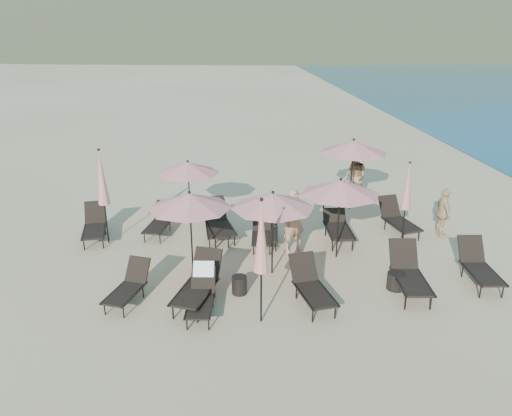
{
  "coord_description": "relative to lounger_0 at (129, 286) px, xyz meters",
  "views": [
    {
      "loc": [
        -2.23,
        -9.99,
        6.05
      ],
      "look_at": [
        -1.28,
        3.5,
        1.1
      ],
      "focal_mm": 35.0,
      "sensor_mm": 36.0,
      "label": 1
    }
  ],
  "objects": [
    {
      "name": "umbrella_open_3",
      "position": [
        1.16,
        4.77,
        1.48
      ],
      "size": [
        1.98,
        1.98,
        2.13
      ],
      "color": "black",
      "rests_on": "ground"
    },
    {
      "name": "lounger_0",
      "position": [
        0.0,
        0.0,
        0.0
      ],
      "size": [
        1.02,
        1.58,
        0.85
      ],
      "rotation": [
        0.0,
        0.0,
        -0.34
      ],
      "color": "black",
      "rests_on": "ground"
    },
    {
      "name": "lounger_1",
      "position": [
        1.62,
        -0.14,
        0.09
      ],
      "size": [
        1.23,
        1.93,
        1.04
      ],
      "rotation": [
        0.0,
        0.0,
        -0.33
      ],
      "color": "black",
      "rests_on": "ground"
    },
    {
      "name": "lounger_5",
      "position": [
        8.54,
        0.32,
        0.06
      ],
      "size": [
        0.74,
        1.73,
        0.97
      ],
      "rotation": [
        0.0,
        0.0,
        -0.06
      ],
      "color": "black",
      "rests_on": "ground"
    },
    {
      "name": "lounger_9",
      "position": [
        3.34,
        2.95,
        -0.01
      ],
      "size": [
        0.68,
        1.5,
        0.84
      ],
      "rotation": [
        0.0,
        0.0,
        -0.09
      ],
      "color": "black",
      "rests_on": "ground"
    },
    {
      "name": "lounger_13",
      "position": [
        0.27,
        4.0,
        0.01
      ],
      "size": [
        0.9,
        1.62,
        0.88
      ],
      "rotation": [
        0.0,
        0.0,
        -0.22
      ],
      "color": "black",
      "rests_on": "ground"
    },
    {
      "name": "umbrella_closed_2",
      "position": [
        -1.18,
        3.4,
        1.59
      ],
      "size": [
        0.33,
        0.33,
        2.86
      ],
      "color": "black",
      "rests_on": "ground"
    },
    {
      "name": "side_table_1",
      "position": [
        6.38,
        0.11,
        -0.19
      ],
      "size": [
        0.43,
        0.43,
        0.43
      ],
      "primitive_type": "cylinder",
      "color": "black",
      "rests_on": "ground"
    },
    {
      "name": "lounger_10",
      "position": [
        5.62,
        3.31,
        0.16
      ],
      "size": [
        0.74,
        1.91,
        1.17
      ],
      "rotation": [
        0.0,
        0.0,
        -0.03
      ],
      "color": "black",
      "rests_on": "ground"
    },
    {
      "name": "beachgoer_a",
      "position": [
        4.2,
        2.45,
        0.53
      ],
      "size": [
        0.78,
        0.64,
        1.85
      ],
      "primitive_type": "imported",
      "rotation": [
        0.0,
        0.0,
        0.33
      ],
      "color": "tan",
      "rests_on": "ground"
    },
    {
      "name": "lounger_2",
      "position": [
        1.7,
        -0.54,
        0.05
      ],
      "size": [
        0.68,
        1.56,
        0.95
      ],
      "rotation": [
        0.0,
        0.0,
        -0.09
      ],
      "color": "black",
      "rests_on": "ground"
    },
    {
      "name": "lounger_4",
      "position": [
        6.64,
        -0.0,
        0.09
      ],
      "size": [
        0.83,
        1.87,
        1.05
      ],
      "rotation": [
        0.0,
        0.0,
        -0.08
      ],
      "color": "black",
      "rests_on": "ground"
    },
    {
      "name": "lounger_3",
      "position": [
        4.21,
        -0.37,
        0.05
      ],
      "size": [
        0.96,
        1.76,
        0.96
      ],
      "rotation": [
        0.0,
        0.0,
        0.2
      ],
      "color": "black",
      "rests_on": "ground"
    },
    {
      "name": "lounger_7",
      "position": [
        2.08,
        3.69,
        0.09
      ],
      "size": [
        1.04,
        1.9,
        1.04
      ],
      "rotation": [
        0.0,
        0.0,
        0.21
      ],
      "color": "black",
      "rests_on": "ground"
    },
    {
      "name": "side_table_0",
      "position": [
        2.57,
        0.16,
        -0.17
      ],
      "size": [
        0.36,
        0.36,
        0.45
      ],
      "primitive_type": "cylinder",
      "color": "black",
      "rests_on": "ground"
    },
    {
      "name": "lounger_8",
      "position": [
        2.03,
        3.58,
        0.07
      ],
      "size": [
        0.78,
        1.77,
        0.99
      ],
      "rotation": [
        0.0,
        0.0,
        0.08
      ],
      "color": "black",
      "rests_on": "ground"
    },
    {
      "name": "lounger_6",
      "position": [
        -1.62,
        3.74,
        0.05
      ],
      "size": [
        0.88,
        1.76,
        0.97
      ],
      "rotation": [
        0.0,
        0.0,
        0.15
      ],
      "color": "black",
      "rests_on": "ground"
    },
    {
      "name": "ground",
      "position": [
        4.46,
        -0.41,
        -0.4
      ],
      "size": [
        800.0,
        800.0,
        0.0
      ],
      "primitive_type": "plane",
      "color": "#D6BA8C",
      "rests_on": "ground"
    },
    {
      "name": "umbrella_open_4",
      "position": [
        6.65,
        5.77,
        1.83
      ],
      "size": [
        2.34,
        2.34,
        2.52
      ],
      "color": "black",
      "rests_on": "ground"
    },
    {
      "name": "umbrella_open_2",
      "position": [
        5.34,
        1.98,
        1.63
      ],
      "size": [
        2.14,
        2.14,
        2.3
      ],
      "color": "black",
      "rests_on": "ground"
    },
    {
      "name": "umbrella_closed_0",
      "position": [
        2.99,
        -1.07,
        1.58
      ],
      "size": [
        0.33,
        0.33,
        2.85
      ],
      "color": "black",
      "rests_on": "ground"
    },
    {
      "name": "umbrella_closed_1",
      "position": [
        7.5,
        2.83,
        1.33
      ],
      "size": [
        0.29,
        0.29,
        2.48
      ],
      "color": "black",
      "rests_on": "ground"
    },
    {
      "name": "beachgoer_b",
      "position": [
        6.96,
        6.45,
        0.56
      ],
      "size": [
        0.85,
        1.03,
        1.92
      ],
      "primitive_type": "imported",
      "rotation": [
        0.0,
        0.0,
        -1.42
      ],
      "color": "#9C7450",
      "rests_on": "ground"
    },
    {
      "name": "lounger_11",
      "position": [
        7.61,
        3.61,
        0.06
      ],
      "size": [
        0.98,
        1.8,
        0.98
      ],
      "rotation": [
        0.0,
        0.0,
        0.2
      ],
      "color": "black",
      "rests_on": "ground"
    },
    {
      "name": "umbrella_open_0",
      "position": [
        1.41,
        1.3,
        1.59
      ],
      "size": [
        2.09,
        2.09,
        2.25
      ],
      "color": "black",
      "rests_on": "ground"
    },
    {
      "name": "umbrella_open_1",
      "position": [
        3.46,
        1.15,
        1.6
      ],
      "size": [
        2.1,
        2.1,
        2.26
      ],
      "color": "black",
      "rests_on": "ground"
    },
    {
      "name": "lounger_12",
      "position": [
        3.54,
        3.19,
        0.01
      ],
      "size": [
        0.74,
        1.58,
        0.88
      ],
      "rotation": [
        0.0,
        0.0,
        -0.11
      ],
      "color": "black",
      "rests_on": "ground"
    },
    {
      "name": "beachgoer_c",
      "position": [
        8.82,
        3.16,
        0.37
      ],
      "size": [
        0.4,
        0.91,
        1.53
      ],
      "primitive_type": "imported",
      "rotation": [
        0.0,
        0.0,
        1.54
      ],
      "color": "tan",
      "rests_on": "ground"
    }
  ]
}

